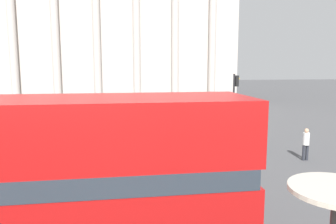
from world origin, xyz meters
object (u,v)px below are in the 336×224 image
at_px(plaza_building_left, 99,29).
at_px(traffic_light_mid, 235,97).
at_px(cafe_dining_table, 336,218).
at_px(pedestrian_white, 306,142).
at_px(pedestrian_olive, 63,102).
at_px(car_maroon, 64,123).

relative_size(plaza_building_left, traffic_light_mid, 8.49).
relative_size(cafe_dining_table, pedestrian_white, 0.45).
bearing_deg(pedestrian_white, plaza_building_left, -93.75).
bearing_deg(pedestrian_olive, cafe_dining_table, 26.45).
bearing_deg(pedestrian_olive, car_maroon, 23.53).
distance_m(plaza_building_left, traffic_light_mid, 28.07).
relative_size(plaza_building_left, car_maroon, 8.47).
xyz_separation_m(plaza_building_left, pedestrian_white, (11.64, -30.78, -8.60)).
height_order(plaza_building_left, pedestrian_olive, plaza_building_left).
relative_size(pedestrian_white, pedestrian_olive, 0.94).
relative_size(cafe_dining_table, car_maroon, 0.17).
relative_size(plaza_building_left, pedestrian_white, 21.86).
bearing_deg(pedestrian_olive, plaza_building_left, 178.51).
relative_size(car_maroon, pedestrian_olive, 2.42).
xyz_separation_m(cafe_dining_table, pedestrian_white, (7.87, 13.00, -2.86)).
height_order(traffic_light_mid, pedestrian_white, traffic_light_mid).
height_order(car_maroon, pedestrian_white, pedestrian_white).
xyz_separation_m(plaza_building_left, pedestrian_olive, (-3.20, -11.24, -8.53)).
relative_size(cafe_dining_table, pedestrian_olive, 0.42).
height_order(traffic_light_mid, pedestrian_olive, traffic_light_mid).
bearing_deg(cafe_dining_table, car_maroon, 103.46).
bearing_deg(car_maroon, traffic_light_mid, 112.08).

